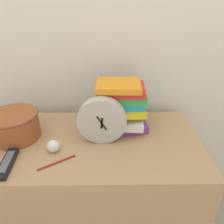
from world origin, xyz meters
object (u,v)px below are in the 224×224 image
Objects in this scene: desk_clock at (102,121)px; crumpled_paper_ball at (53,146)px; book_stack at (122,105)px; basket at (14,125)px; pen at (57,162)px; tv_remote at (7,163)px.

desk_clock is 4.06× the size of crumpled_paper_ball.
book_stack reaches higher than crumpled_paper_ball.
desk_clock is 0.15m from book_stack.
book_stack reaches higher than desk_clock.
desk_clock is 0.95× the size of basket.
basket is 4.25× the size of crumpled_paper_ball.
desk_clock is 1.57× the size of pen.
desk_clock is 0.41m from tv_remote.
book_stack is 0.37m from crumpled_paper_ball.
desk_clock reaches higher than basket.
desk_clock reaches higher than pen.
basket is at bearing 174.79° from desk_clock.
pen is (-0.27, -0.26, -0.12)m from book_stack.
pen is (0.03, -0.08, -0.02)m from crumpled_paper_ball.
tv_remote is at bearing -176.81° from pen.
crumpled_paper_ball is (0.20, -0.11, -0.04)m from basket.
basket reaches higher than pen.
crumpled_paper_ball is 0.08m from pen.
book_stack is 1.81× the size of pen.
basket is 1.64× the size of pen.
basket reaches higher than crumpled_paper_ball.
tv_remote is at bearing -151.96° from crumpled_paper_ball.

